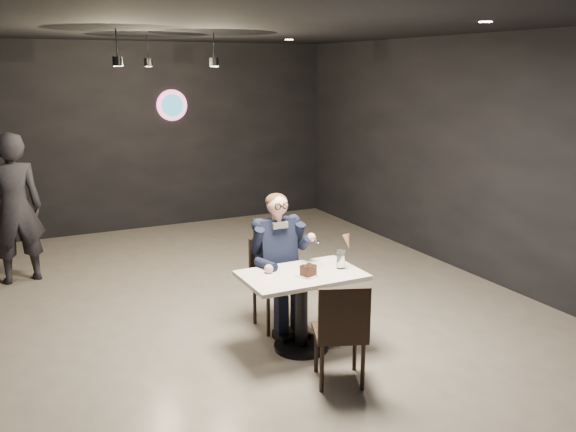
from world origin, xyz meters
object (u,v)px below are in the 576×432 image
main_table (301,311)px  sundae_glass (341,259)px  passerby (14,209)px  chair_far (276,284)px  seated_man (276,260)px  chair_near (339,330)px

main_table → sundae_glass: size_ratio=6.22×
sundae_glass → passerby: 4.21m
chair_far → sundae_glass: bearing=-56.1°
seated_man → chair_far: bearing=90.0°
seated_man → sundae_glass: seated_man is taller
passerby → sundae_glass: bearing=121.6°
seated_man → sundae_glass: size_ratio=8.14×
main_table → sundae_glass: (0.39, -0.04, 0.46)m
chair_near → main_table: bearing=111.0°
chair_far → passerby: 3.54m
passerby → main_table: bearing=117.5°
seated_man → passerby: (-2.27, 2.67, 0.21)m
sundae_glass → chair_far: bearing=123.9°
chair_far → chair_near: 1.24m
chair_far → chair_near: same height
chair_far → sundae_glass: size_ratio=5.20×
chair_near → passerby: bearing=141.2°
chair_far → chair_near: bearing=-90.0°
main_table → passerby: size_ratio=0.59×
chair_far → main_table: bearing=-90.0°
chair_far → sundae_glass: sundae_glass is taller
chair_far → passerby: passerby is taller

